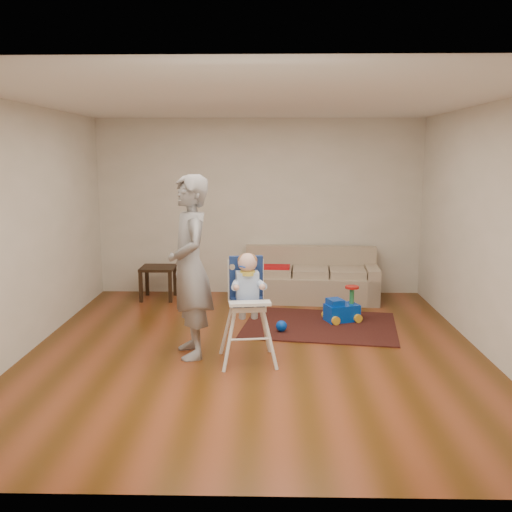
{
  "coord_description": "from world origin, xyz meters",
  "views": [
    {
      "loc": [
        0.15,
        -6.06,
        2.15
      ],
      "look_at": [
        0.0,
        0.4,
        1.0
      ],
      "focal_mm": 40.0,
      "sensor_mm": 36.0,
      "label": 1
    }
  ],
  "objects_px": {
    "ride_on_toy": "(342,304)",
    "adult": "(190,267)",
    "side_table": "(158,283)",
    "high_chair": "(248,310)",
    "toy_ball": "(281,326)",
    "sofa": "(310,274)"
  },
  "relations": [
    {
      "from": "toy_ball",
      "to": "adult",
      "type": "relative_size",
      "value": 0.07
    },
    {
      "from": "toy_ball",
      "to": "adult",
      "type": "distance_m",
      "value": 1.56
    },
    {
      "from": "side_table",
      "to": "ride_on_toy",
      "type": "height_order",
      "value": "side_table"
    },
    {
      "from": "side_table",
      "to": "high_chair",
      "type": "bearing_deg",
      "value": -61.18
    },
    {
      "from": "ride_on_toy",
      "to": "sofa",
      "type": "bearing_deg",
      "value": 85.77
    },
    {
      "from": "sofa",
      "to": "high_chair",
      "type": "distance_m",
      "value": 2.77
    },
    {
      "from": "side_table",
      "to": "toy_ball",
      "type": "bearing_deg",
      "value": -41.81
    },
    {
      "from": "side_table",
      "to": "toy_ball",
      "type": "distance_m",
      "value": 2.45
    },
    {
      "from": "high_chair",
      "to": "adult",
      "type": "height_order",
      "value": "adult"
    },
    {
      "from": "ride_on_toy",
      "to": "adult",
      "type": "relative_size",
      "value": 0.23
    },
    {
      "from": "sofa",
      "to": "toy_ball",
      "type": "bearing_deg",
      "value": -101.85
    },
    {
      "from": "high_chair",
      "to": "adult",
      "type": "relative_size",
      "value": 0.6
    },
    {
      "from": "adult",
      "to": "side_table",
      "type": "bearing_deg",
      "value": -179.44
    },
    {
      "from": "ride_on_toy",
      "to": "adult",
      "type": "distance_m",
      "value": 2.32
    },
    {
      "from": "toy_ball",
      "to": "side_table",
      "type": "bearing_deg",
      "value": 138.19
    },
    {
      "from": "ride_on_toy",
      "to": "side_table",
      "type": "bearing_deg",
      "value": 136.11
    },
    {
      "from": "sofa",
      "to": "toy_ball",
      "type": "xyz_separation_m",
      "value": [
        -0.47,
        -1.64,
        -0.3
      ]
    },
    {
      "from": "toy_ball",
      "to": "adult",
      "type": "xyz_separation_m",
      "value": [
        -0.99,
        -0.81,
        0.89
      ]
    },
    {
      "from": "sofa",
      "to": "side_table",
      "type": "distance_m",
      "value": 2.3
    },
    {
      "from": "ride_on_toy",
      "to": "high_chair",
      "type": "distance_m",
      "value": 1.91
    },
    {
      "from": "side_table",
      "to": "high_chair",
      "type": "xyz_separation_m",
      "value": [
        1.45,
        -2.63,
        0.32
      ]
    },
    {
      "from": "sofa",
      "to": "toy_ball",
      "type": "height_order",
      "value": "sofa"
    }
  ]
}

